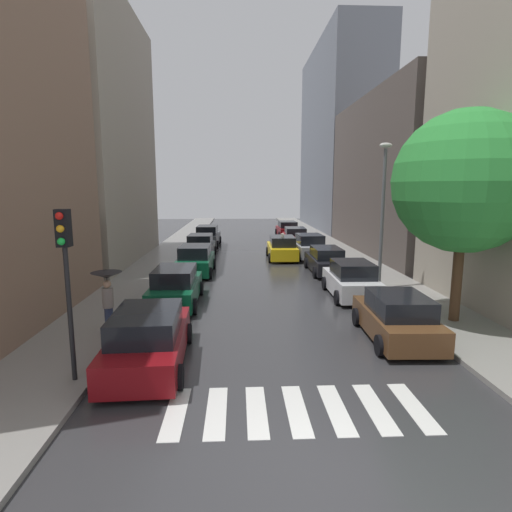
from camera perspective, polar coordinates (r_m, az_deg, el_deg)
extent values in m
cube|color=#303033|center=(30.85, -0.16, 0.18)|extent=(28.00, 72.00, 0.04)
cube|color=gray|center=(31.25, -12.16, 0.26)|extent=(3.00, 72.00, 0.15)
cube|color=gray|center=(31.78, 11.63, 0.43)|extent=(3.00, 72.00, 0.15)
cube|color=silver|center=(9.94, -11.06, -20.55)|extent=(0.45, 2.20, 0.01)
cube|color=silver|center=(9.86, -5.52, -20.70)|extent=(0.45, 2.20, 0.01)
cube|color=silver|center=(9.85, 0.08, -20.67)|extent=(0.45, 2.20, 0.01)
cube|color=silver|center=(9.93, 5.62, -20.46)|extent=(0.45, 2.20, 0.01)
cube|color=silver|center=(10.09, 11.02, -20.08)|extent=(0.45, 2.20, 0.01)
cube|color=silver|center=(10.32, 16.18, -19.57)|extent=(0.45, 2.20, 0.01)
cube|color=silver|center=(10.62, 21.04, -18.95)|extent=(0.45, 2.20, 0.01)
cube|color=#9E9384|center=(29.97, -22.28, 15.02)|extent=(6.00, 13.65, 16.43)
cube|color=#564C47|center=(33.28, 19.41, 10.38)|extent=(6.00, 17.91, 11.59)
cube|color=slate|center=(52.22, 11.45, 15.56)|extent=(6.00, 20.58, 21.36)
cube|color=maroon|center=(12.20, -14.62, -11.87)|extent=(2.13, 4.77, 0.81)
cube|color=black|center=(11.73, -14.96, -8.94)|extent=(1.81, 2.65, 0.66)
cylinder|color=black|center=(13.90, -17.52, -10.47)|extent=(0.25, 0.65, 0.64)
cylinder|color=black|center=(13.61, -9.41, -10.57)|extent=(0.25, 0.65, 0.64)
cylinder|color=black|center=(11.12, -21.04, -15.81)|extent=(0.25, 0.65, 0.64)
cylinder|color=black|center=(10.76, -10.67, -16.20)|extent=(0.25, 0.65, 0.64)
cube|color=#0C4C2D|center=(17.99, -11.04, -4.79)|extent=(1.83, 4.51, 0.80)
cube|color=black|center=(17.61, -11.22, -2.66)|extent=(1.61, 2.48, 0.66)
cylinder|color=black|center=(19.63, -13.00, -4.44)|extent=(0.22, 0.64, 0.64)
cylinder|color=black|center=(19.38, -7.70, -4.46)|extent=(0.22, 0.64, 0.64)
cylinder|color=black|center=(16.82, -14.85, -6.85)|extent=(0.22, 0.64, 0.64)
cylinder|color=black|center=(16.52, -8.64, -6.93)|extent=(0.22, 0.64, 0.64)
cube|color=#0C4C2D|center=(24.08, -8.37, -1.08)|extent=(1.96, 4.29, 0.83)
cube|color=black|center=(23.75, -8.47, 0.63)|extent=(1.70, 2.37, 0.68)
cylinder|color=black|center=(25.62, -10.08, -1.11)|extent=(0.23, 0.64, 0.64)
cylinder|color=black|center=(25.41, -5.87, -1.10)|extent=(0.23, 0.64, 0.64)
cylinder|color=black|center=(22.90, -11.11, -2.39)|extent=(0.23, 0.64, 0.64)
cylinder|color=black|center=(22.66, -6.40, -2.40)|extent=(0.23, 0.64, 0.64)
cube|color=#474C51|center=(29.56, -7.68, 0.89)|extent=(1.88, 4.16, 0.84)
cube|color=black|center=(29.25, -7.76, 2.31)|extent=(1.63, 2.30, 0.69)
cylinder|color=black|center=(31.04, -9.07, 0.75)|extent=(0.23, 0.64, 0.64)
cylinder|color=black|center=(30.86, -5.74, 0.77)|extent=(0.23, 0.64, 0.64)
cylinder|color=black|center=(28.38, -9.77, -0.08)|extent=(0.23, 0.64, 0.64)
cylinder|color=black|center=(28.18, -6.13, -0.06)|extent=(0.23, 0.64, 0.64)
cube|color=#474C51|center=(35.70, -6.70, 2.40)|extent=(2.00, 4.77, 0.87)
cube|color=black|center=(35.38, -6.76, 3.62)|extent=(1.71, 2.64, 0.71)
cylinder|color=black|center=(37.37, -7.87, 2.24)|extent=(0.24, 0.65, 0.64)
cylinder|color=black|center=(37.19, -5.03, 2.26)|extent=(0.24, 0.65, 0.64)
cylinder|color=black|center=(34.31, -8.50, 1.59)|extent=(0.24, 0.65, 0.64)
cylinder|color=black|center=(34.11, -5.41, 1.61)|extent=(0.24, 0.65, 0.64)
cube|color=brown|center=(14.46, 18.85, -8.76)|extent=(2.00, 4.21, 0.76)
cube|color=black|center=(14.08, 19.28, -6.34)|extent=(1.72, 2.34, 0.62)
cylinder|color=black|center=(15.51, 13.83, -8.20)|extent=(0.24, 0.65, 0.64)
cylinder|color=black|center=(16.07, 20.34, -7.90)|extent=(0.24, 0.65, 0.64)
cylinder|color=black|center=(13.03, 16.87, -11.79)|extent=(0.24, 0.65, 0.64)
cylinder|color=black|center=(13.69, 24.48, -11.19)|extent=(0.24, 0.65, 0.64)
cube|color=silver|center=(19.36, 13.03, -3.83)|extent=(1.87, 4.09, 0.82)
cube|color=black|center=(19.01, 13.27, -1.79)|extent=(1.63, 2.26, 0.67)
cylinder|color=black|center=(20.48, 9.55, -3.75)|extent=(0.23, 0.64, 0.64)
cylinder|color=black|center=(20.93, 14.48, -3.64)|extent=(0.23, 0.64, 0.64)
cylinder|color=black|center=(17.94, 11.27, -5.69)|extent=(0.23, 0.64, 0.64)
cylinder|color=black|center=(18.44, 16.84, -5.50)|extent=(0.23, 0.64, 0.64)
cube|color=black|center=(24.53, 9.61, -1.02)|extent=(1.76, 4.50, 0.74)
cube|color=black|center=(24.20, 9.76, 0.46)|extent=(1.55, 2.48, 0.61)
cylinder|color=black|center=(25.84, 7.00, -0.94)|extent=(0.22, 0.64, 0.64)
cylinder|color=black|center=(26.19, 10.79, -0.90)|extent=(0.22, 0.64, 0.64)
cylinder|color=black|center=(22.97, 8.23, -2.28)|extent=(0.22, 0.64, 0.64)
cylinder|color=black|center=(23.36, 12.47, -2.21)|extent=(0.22, 0.64, 0.64)
cube|color=#B2B7BF|center=(29.64, 7.35, 0.92)|extent=(2.07, 4.28, 0.83)
cube|color=black|center=(29.34, 7.46, 2.32)|extent=(1.77, 2.38, 0.68)
cylinder|color=black|center=(30.85, 5.06, 0.78)|extent=(0.25, 0.65, 0.64)
cylinder|color=black|center=(31.23, 8.50, 0.82)|extent=(0.25, 0.65, 0.64)
cylinder|color=black|center=(28.15, 6.04, -0.07)|extent=(0.25, 0.65, 0.64)
cylinder|color=black|center=(28.58, 9.79, -0.01)|extent=(0.25, 0.65, 0.64)
cube|color=maroon|center=(36.06, 5.42, 2.41)|extent=(2.05, 4.58, 0.76)
cube|color=black|center=(35.76, 5.48, 3.46)|extent=(1.75, 2.54, 0.62)
cylinder|color=black|center=(37.48, 3.74, 2.33)|extent=(0.24, 0.65, 0.64)
cylinder|color=black|center=(37.67, 6.61, 2.33)|extent=(0.24, 0.65, 0.64)
cylinder|color=black|center=(34.53, 4.11, 1.72)|extent=(0.24, 0.65, 0.64)
cylinder|color=black|center=(34.74, 7.23, 1.71)|extent=(0.24, 0.65, 0.64)
cube|color=maroon|center=(42.50, 4.35, 3.49)|extent=(2.01, 4.47, 0.76)
cube|color=black|center=(42.22, 4.41, 4.39)|extent=(1.74, 2.47, 0.62)
cylinder|color=black|center=(43.84, 2.84, 3.38)|extent=(0.23, 0.64, 0.64)
cylinder|color=black|center=(44.11, 5.32, 3.38)|extent=(0.23, 0.64, 0.64)
cylinder|color=black|center=(40.96, 3.30, 2.94)|extent=(0.23, 0.64, 0.64)
cylinder|color=black|center=(41.24, 5.95, 2.95)|extent=(0.23, 0.64, 0.64)
cube|color=yellow|center=(28.86, 3.62, 0.71)|extent=(1.91, 4.35, 0.80)
cube|color=black|center=(28.54, 3.68, 2.08)|extent=(1.66, 2.40, 0.65)
cube|color=#F2EDCC|center=(28.49, 3.69, 2.91)|extent=(0.21, 0.36, 0.18)
cylinder|color=black|center=(30.23, 1.62, 0.64)|extent=(0.23, 0.64, 0.64)
cylinder|color=black|center=(30.40, 5.10, 0.65)|extent=(0.23, 0.64, 0.64)
cylinder|color=black|center=(27.42, 1.97, -0.28)|extent=(0.23, 0.64, 0.64)
cylinder|color=black|center=(27.60, 5.81, -0.26)|extent=(0.23, 0.64, 0.64)
cylinder|color=navy|center=(14.81, -19.70, -8.31)|extent=(0.28, 0.28, 0.85)
cylinder|color=gray|center=(14.60, -19.87, -5.46)|extent=(0.36, 0.36, 0.67)
sphere|color=tan|center=(14.49, -19.97, -3.67)|extent=(0.27, 0.27, 0.27)
cone|color=black|center=(14.43, -20.03, -2.52)|extent=(1.01, 1.01, 0.20)
cylinder|color=#333338|center=(14.51, -19.95, -4.00)|extent=(0.02, 0.02, 0.76)
cylinder|color=#513823|center=(16.57, 26.08, -3.20)|extent=(0.36, 0.36, 2.89)
sphere|color=#2D8A38|center=(16.22, 26.99, 9.15)|extent=(4.96, 4.96, 4.96)
cylinder|color=black|center=(11.23, -24.40, -7.44)|extent=(0.12, 0.12, 3.40)
cube|color=black|center=(10.84, -25.17, 3.53)|extent=(0.30, 0.30, 0.90)
sphere|color=red|center=(10.65, -25.65, 5.03)|extent=(0.18, 0.18, 0.18)
sphere|color=#F2A519|center=(10.67, -25.53, 3.43)|extent=(0.18, 0.18, 0.18)
sphere|color=green|center=(10.70, -25.42, 1.83)|extent=(0.18, 0.18, 0.18)
cylinder|color=#595B60|center=(20.37, 17.11, 4.78)|extent=(0.16, 0.16, 6.58)
ellipsoid|color=beige|center=(20.41, 17.59, 14.44)|extent=(0.60, 0.28, 0.24)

